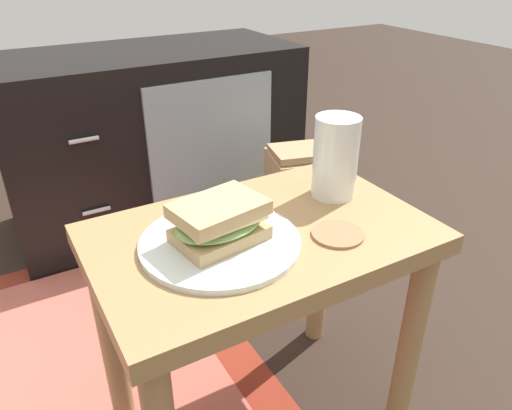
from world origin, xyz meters
name	(u,v)px	position (x,y,z in m)	size (l,w,h in m)	color
side_table	(261,274)	(0.00, 0.00, 0.37)	(0.56, 0.36, 0.46)	#A37A4C
tv_cabinet	(153,137)	(0.13, 0.95, 0.29)	(0.96, 0.46, 0.58)	black
area_rug	(19,379)	(-0.43, 0.35, 0.00)	(1.02, 0.90, 0.01)	maroon
plate	(220,242)	(-0.08, -0.01, 0.47)	(0.25, 0.25, 0.01)	silver
sandwich_front	(219,222)	(-0.08, -0.01, 0.50)	(0.16, 0.12, 0.07)	tan
beer_glass	(335,159)	(0.18, 0.04, 0.53)	(0.08, 0.08, 0.15)	silver
coaster	(338,234)	(0.10, -0.08, 0.46)	(0.09, 0.09, 0.01)	#996B47
paper_bag	(301,200)	(0.44, 0.51, 0.17)	(0.23, 0.22, 0.34)	tan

